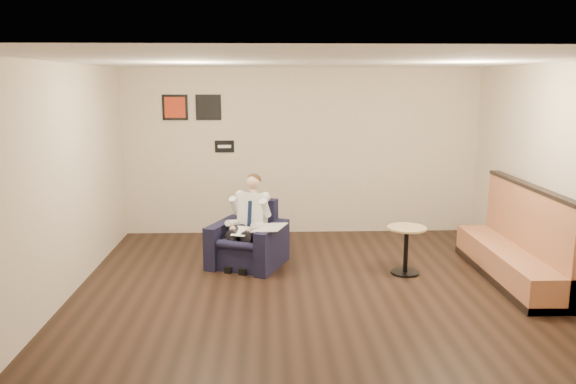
{
  "coord_description": "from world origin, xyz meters",
  "views": [
    {
      "loc": [
        -0.59,
        -6.43,
        2.58
      ],
      "look_at": [
        -0.3,
        1.2,
        1.07
      ],
      "focal_mm": 35.0,
      "sensor_mm": 36.0,
      "label": 1
    }
  ],
  "objects_px": {
    "armchair": "(248,235)",
    "green_folder": "(224,231)",
    "coffee_mug": "(235,224)",
    "banquette": "(510,234)",
    "cafe_table": "(406,250)",
    "seated_man": "(244,225)",
    "smartphone": "(225,227)",
    "side_table": "(226,245)"
  },
  "relations": [
    {
      "from": "banquette",
      "to": "smartphone",
      "type": "bearing_deg",
      "value": 163.88
    },
    {
      "from": "seated_man",
      "to": "side_table",
      "type": "distance_m",
      "value": 0.59
    },
    {
      "from": "armchair",
      "to": "banquette",
      "type": "bearing_deg",
      "value": 11.06
    },
    {
      "from": "banquette",
      "to": "side_table",
      "type": "bearing_deg",
      "value": 166.19
    },
    {
      "from": "cafe_table",
      "to": "seated_man",
      "type": "bearing_deg",
      "value": 171.34
    },
    {
      "from": "armchair",
      "to": "seated_man",
      "type": "height_order",
      "value": "seated_man"
    },
    {
      "from": "seated_man",
      "to": "cafe_table",
      "type": "distance_m",
      "value": 2.24
    },
    {
      "from": "green_folder",
      "to": "banquette",
      "type": "bearing_deg",
      "value": -13.32
    },
    {
      "from": "side_table",
      "to": "seated_man",
      "type": "bearing_deg",
      "value": -49.92
    },
    {
      "from": "side_table",
      "to": "cafe_table",
      "type": "xyz_separation_m",
      "value": [
        2.48,
        -0.67,
        0.1
      ]
    },
    {
      "from": "green_folder",
      "to": "coffee_mug",
      "type": "distance_m",
      "value": 0.26
    },
    {
      "from": "cafe_table",
      "to": "smartphone",
      "type": "bearing_deg",
      "value": 161.41
    },
    {
      "from": "banquette",
      "to": "cafe_table",
      "type": "distance_m",
      "value": 1.36
    },
    {
      "from": "coffee_mug",
      "to": "cafe_table",
      "type": "distance_m",
      "value": 2.51
    },
    {
      "from": "side_table",
      "to": "green_folder",
      "type": "xyz_separation_m",
      "value": [
        -0.02,
        -0.03,
        0.23
      ]
    },
    {
      "from": "armchair",
      "to": "green_folder",
      "type": "relative_size",
      "value": 2.06
    },
    {
      "from": "seated_man",
      "to": "armchair",
      "type": "bearing_deg",
      "value": 90.0
    },
    {
      "from": "coffee_mug",
      "to": "green_folder",
      "type": "bearing_deg",
      "value": -125.01
    },
    {
      "from": "seated_man",
      "to": "smartphone",
      "type": "height_order",
      "value": "seated_man"
    },
    {
      "from": "side_table",
      "to": "green_folder",
      "type": "distance_m",
      "value": 0.23
    },
    {
      "from": "coffee_mug",
      "to": "cafe_table",
      "type": "bearing_deg",
      "value": -19.8
    },
    {
      "from": "banquette",
      "to": "coffee_mug",
      "type": "bearing_deg",
      "value": 163.18
    },
    {
      "from": "armchair",
      "to": "seated_man",
      "type": "bearing_deg",
      "value": -90.0
    },
    {
      "from": "banquette",
      "to": "seated_man",
      "type": "bearing_deg",
      "value": 170.38
    },
    {
      "from": "side_table",
      "to": "cafe_table",
      "type": "distance_m",
      "value": 2.58
    },
    {
      "from": "side_table",
      "to": "smartphone",
      "type": "height_order",
      "value": "smartphone"
    },
    {
      "from": "side_table",
      "to": "banquette",
      "type": "height_order",
      "value": "banquette"
    },
    {
      "from": "armchair",
      "to": "smartphone",
      "type": "xyz_separation_m",
      "value": [
        -0.34,
        0.4,
        0.01
      ]
    },
    {
      "from": "coffee_mug",
      "to": "armchair",
      "type": "bearing_deg",
      "value": -63.25
    },
    {
      "from": "armchair",
      "to": "smartphone",
      "type": "bearing_deg",
      "value": 153.17
    },
    {
      "from": "side_table",
      "to": "banquette",
      "type": "relative_size",
      "value": 0.23
    },
    {
      "from": "side_table",
      "to": "banquette",
      "type": "bearing_deg",
      "value": -13.81
    },
    {
      "from": "armchair",
      "to": "banquette",
      "type": "xyz_separation_m",
      "value": [
        3.46,
        -0.7,
        0.17
      ]
    },
    {
      "from": "coffee_mug",
      "to": "banquette",
      "type": "xyz_separation_m",
      "value": [
        3.67,
        -1.11,
        0.12
      ]
    },
    {
      "from": "seated_man",
      "to": "green_folder",
      "type": "relative_size",
      "value": 2.73
    },
    {
      "from": "seated_man",
      "to": "smartphone",
      "type": "bearing_deg",
      "value": 142.88
    },
    {
      "from": "smartphone",
      "to": "side_table",
      "type": "bearing_deg",
      "value": -97.35
    },
    {
      "from": "armchair",
      "to": "side_table",
      "type": "height_order",
      "value": "armchair"
    },
    {
      "from": "armchair",
      "to": "coffee_mug",
      "type": "xyz_separation_m",
      "value": [
        -0.2,
        0.41,
        0.05
      ]
    },
    {
      "from": "armchair",
      "to": "cafe_table",
      "type": "height_order",
      "value": "armchair"
    },
    {
      "from": "armchair",
      "to": "cafe_table",
      "type": "relative_size",
      "value": 1.42
    },
    {
      "from": "smartphone",
      "to": "cafe_table",
      "type": "distance_m",
      "value": 2.64
    }
  ]
}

